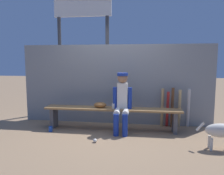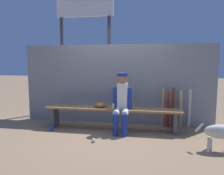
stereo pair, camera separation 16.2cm
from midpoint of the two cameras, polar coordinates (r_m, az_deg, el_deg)
name	(u,v)px [view 2 (the right image)]	position (r m, az deg, el deg)	size (l,w,h in m)	color
ground_plane	(112,130)	(5.04, 0.94, -10.67)	(30.00, 30.00, 0.00)	#937556
chainlink_fence	(116,85)	(5.36, 1.89, 0.77)	(4.56, 0.03, 1.89)	gray
dugout_bench	(112,112)	(4.93, 0.95, -6.35)	(2.98, 0.36, 0.49)	olive
player_seated	(122,100)	(4.73, 3.47, -3.26)	(0.41, 0.55, 1.26)	silver
baseball_glove	(100,105)	(4.94, -2.07, -4.42)	(0.28, 0.20, 0.12)	brown
bat_wood_tan	(163,108)	(5.25, 13.69, -5.11)	(0.06, 0.06, 0.89)	tan
bat_aluminum_red	(168,110)	(5.24, 14.98, -5.50)	(0.06, 0.06, 0.84)	#B22323
bat_wood_dark	(173,108)	(5.25, 16.12, -5.04)	(0.06, 0.06, 0.91)	brown
bat_wood_natural	(180,108)	(5.35, 17.86, -5.11)	(0.06, 0.06, 0.89)	tan
bat_aluminum_silver	(189,109)	(5.32, 19.92, -5.10)	(0.06, 0.06, 0.91)	#B7B7BC
baseball	(94,140)	(4.31, -3.58, -13.27)	(0.07, 0.07, 0.07)	white
cup_on_ground	(51,128)	(5.09, -14.37, -10.04)	(0.08, 0.08, 0.11)	#1E47AD
cup_on_bench	(114,106)	(4.86, 1.39, -4.68)	(0.08, 0.08, 0.11)	silver
scoreboard	(87,20)	(6.60, -5.71, 16.60)	(1.90, 0.27, 3.81)	#3F3F42
dog	(224,132)	(4.28, 27.59, -10.02)	(0.84, 0.20, 0.49)	beige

